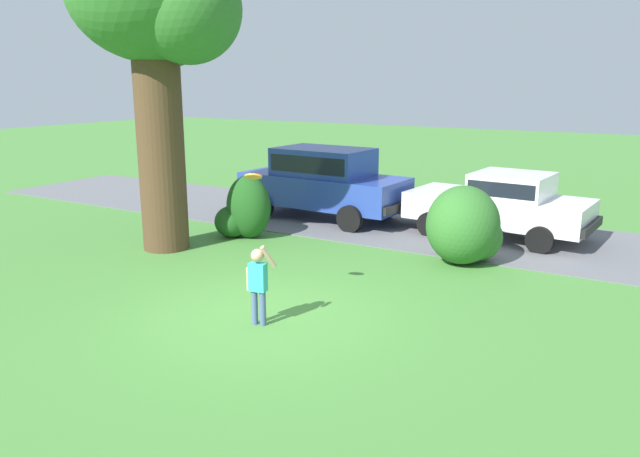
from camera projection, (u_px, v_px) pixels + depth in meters
ground_plane at (264, 315)px, 9.86m from camera, size 80.00×80.00×0.00m
driveway_strip at (420, 228)px, 15.55m from camera, size 28.00×4.40×0.02m
oak_tree_large at (160, 10)px, 12.68m from camera, size 3.77×3.67×6.96m
shrub_near_tree at (244, 211)px, 14.57m from camera, size 1.36×1.05×1.50m
shrub_centre_left at (466, 228)px, 12.53m from camera, size 1.48×1.68×1.61m
parked_sedan at (502, 202)px, 14.59m from camera, size 4.53×2.35×1.56m
parked_suv at (323, 179)px, 16.48m from camera, size 4.78×2.26×1.92m
child_thrower at (258, 280)px, 9.31m from camera, size 0.43×0.30×1.29m
frisbee at (253, 176)px, 9.72m from camera, size 0.30×0.27×0.18m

